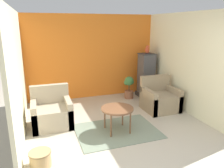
% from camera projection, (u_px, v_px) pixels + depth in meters
% --- Properties ---
extents(ground_plane, '(20.00, 20.00, 0.00)m').
position_uv_depth(ground_plane, '(149.00, 163.00, 3.63)').
color(ground_plane, beige).
rests_on(ground_plane, ground).
extents(wall_back_accent, '(4.05, 0.06, 2.53)m').
position_uv_depth(wall_back_accent, '(92.00, 57.00, 6.68)').
color(wall_back_accent, orange).
rests_on(wall_back_accent, ground_plane).
extents(wall_left, '(0.06, 3.69, 2.53)m').
position_uv_depth(wall_left, '(17.00, 74.00, 4.34)').
color(wall_left, beige).
rests_on(wall_left, ground_plane).
extents(wall_right, '(0.06, 3.69, 2.53)m').
position_uv_depth(wall_right, '(185.00, 63.00, 5.61)').
color(wall_right, beige).
rests_on(wall_right, ground_plane).
extents(area_rug, '(1.72, 1.26, 0.01)m').
position_uv_depth(area_rug, '(117.00, 131.00, 4.71)').
color(area_rug, gray).
rests_on(area_rug, ground_plane).
extents(coffee_table, '(0.68, 0.68, 0.53)m').
position_uv_depth(coffee_table, '(117.00, 110.00, 4.58)').
color(coffee_table, brown).
rests_on(coffee_table, ground_plane).
extents(armchair_left, '(0.86, 0.79, 0.88)m').
position_uv_depth(armchair_left, '(52.00, 113.00, 4.91)').
color(armchair_left, tan).
rests_on(armchair_left, ground_plane).
extents(armchair_right, '(0.86, 0.79, 0.88)m').
position_uv_depth(armchair_right, '(160.00, 99.00, 5.83)').
color(armchair_right, '#9E896B').
rests_on(armchair_right, ground_plane).
extents(birdcage, '(0.51, 0.51, 1.36)m').
position_uv_depth(birdcage, '(146.00, 76.00, 6.87)').
color(birdcage, '#353539').
rests_on(birdcage, ground_plane).
extents(parrot, '(0.12, 0.21, 0.25)m').
position_uv_depth(parrot, '(147.00, 50.00, 6.66)').
color(parrot, '#D14C2D').
rests_on(parrot, birdcage).
extents(potted_plant, '(0.30, 0.27, 0.69)m').
position_uv_depth(potted_plant, '(129.00, 86.00, 6.72)').
color(potted_plant, brown).
rests_on(potted_plant, ground_plane).
extents(wicker_basket, '(0.35, 0.35, 0.26)m').
position_uv_depth(wicker_basket, '(40.00, 159.00, 3.50)').
color(wicker_basket, tan).
rests_on(wicker_basket, ground_plane).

